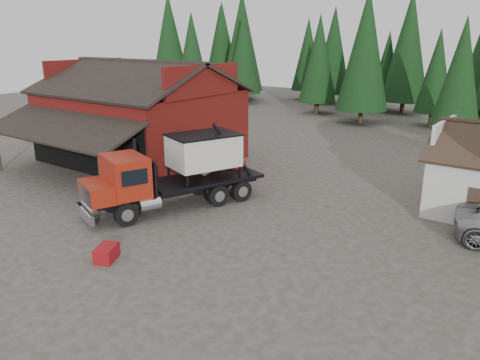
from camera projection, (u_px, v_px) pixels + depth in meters
The scene contains 8 objects.
ground at pixel (146, 240), 20.75m from camera, with size 120.00×120.00×0.00m, color #3F3831.
red_barn at pixel (140, 123), 33.81m from camera, with size 12.80×13.63×7.18m.
conifer_backdrop at pixel (421, 116), 53.16m from camera, with size 76.00×16.00×16.00m, color black, non-canonical shape.
near_pine_a at pixel (192, 58), 52.90m from camera, with size 4.40×4.40×11.40m.
near_pine_b at pixel (461, 72), 38.79m from camera, with size 3.96×3.96×10.40m.
near_pine_d at pixel (365, 50), 47.08m from camera, with size 5.28×5.28×13.40m.
feed_truck at pixel (176, 170), 24.31m from camera, with size 5.83×9.89×4.34m.
equip_box at pixel (107, 253), 18.85m from camera, with size 0.70×1.10×0.60m, color maroon.
Camera 1 is at (14.64, -12.90, 8.66)m, focal length 35.00 mm.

